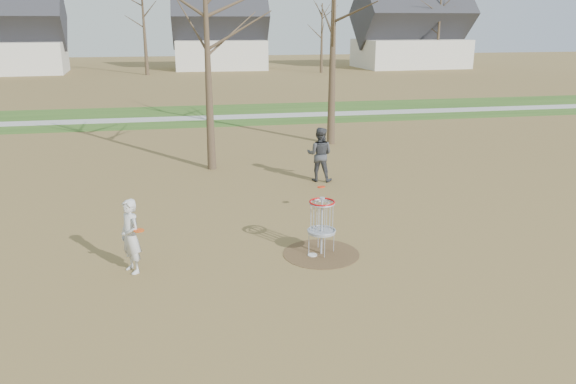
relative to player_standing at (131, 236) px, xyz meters
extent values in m
plane|color=brown|center=(4.26, 0.15, -0.82)|extent=(160.00, 160.00, 0.00)
cube|color=#2D5119|center=(4.26, 21.15, -0.82)|extent=(160.00, 8.00, 0.01)
cube|color=#9E9E99|center=(4.26, 20.15, -0.81)|extent=(160.00, 1.50, 0.01)
cylinder|color=#47331E|center=(4.26, 0.15, -0.82)|extent=(1.80, 1.80, 0.01)
imported|color=silver|center=(0.00, 0.00, 0.00)|extent=(0.65, 0.72, 1.64)
imported|color=#3A3B3F|center=(5.77, 6.30, 0.10)|extent=(1.10, 1.00, 1.84)
cylinder|color=silver|center=(4.04, 0.08, -0.80)|extent=(0.22, 0.22, 0.02)
cylinder|color=red|center=(4.99, 3.02, -0.05)|extent=(0.22, 0.22, 0.05)
cylinder|color=#DA420B|center=(0.20, -0.27, 0.22)|extent=(0.22, 0.22, 0.02)
cylinder|color=#9EA3AD|center=(4.26, 0.15, -0.15)|extent=(0.05, 0.05, 1.35)
cylinder|color=#9EA3AD|center=(4.26, 0.15, -0.27)|extent=(0.64, 0.64, 0.04)
torus|color=#9EA3AD|center=(4.26, 0.15, 0.43)|extent=(0.60, 0.60, 0.04)
torus|color=#B10C0B|center=(4.26, 0.15, 0.46)|extent=(0.60, 0.60, 0.04)
cone|color=#382B1E|center=(2.26, 8.65, 2.93)|extent=(0.32, 0.32, 7.50)
cone|color=#382B1E|center=(7.76, 12.15, 3.43)|extent=(0.36, 0.36, 8.50)
cone|color=#382B1E|center=(-1.74, 48.15, 3.68)|extent=(0.40, 0.40, 9.00)
cone|color=#382B1E|center=(16.26, 47.15, 2.68)|extent=(0.32, 0.32, 7.00)
cone|color=#382B1E|center=(30.26, 49.15, 3.43)|extent=(0.38, 0.38, 8.50)
cube|color=silver|center=(-15.74, 52.15, 0.78)|extent=(11.46, 7.75, 3.20)
pyramid|color=#2D2D33|center=(-15.74, 52.15, 4.16)|extent=(12.01, 7.79, 3.55)
cube|color=silver|center=(6.26, 54.15, 0.78)|extent=(10.24, 7.34, 3.20)
pyramid|color=#2D2D33|center=(6.26, 54.15, 4.16)|extent=(10.74, 7.36, 3.55)
cube|color=silver|center=(28.26, 52.15, 0.78)|extent=(12.40, 8.62, 3.20)
pyramid|color=#2D2D33|center=(28.26, 52.15, 4.41)|extent=(13.00, 8.65, 4.06)
camera|label=1|loc=(1.16, -11.65, 4.41)|focal=35.00mm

